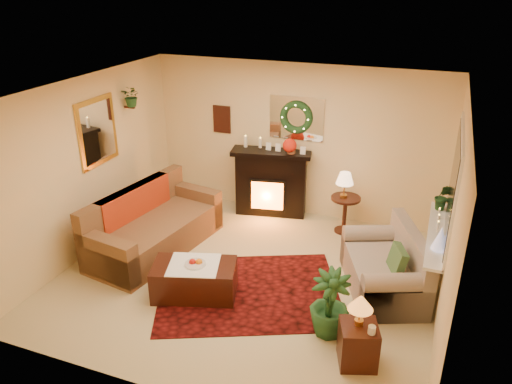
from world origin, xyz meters
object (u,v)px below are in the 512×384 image
(fireplace, at_px, (271,184))
(coffee_table, at_px, (195,281))
(end_table_square, at_px, (358,342))
(loveseat, at_px, (384,262))
(side_table_round, at_px, (345,214))
(sofa, at_px, (155,224))

(fireplace, height_order, coffee_table, fireplace)
(end_table_square, bearing_deg, coffee_table, 167.39)
(loveseat, bearing_deg, fireplace, 119.88)
(side_table_round, bearing_deg, coffee_table, -121.22)
(sofa, relative_size, fireplace, 1.85)
(fireplace, height_order, end_table_square, fireplace)
(sofa, bearing_deg, loveseat, 11.78)
(fireplace, bearing_deg, loveseat, -48.86)
(sofa, distance_m, coffee_table, 1.40)
(sofa, distance_m, side_table_round, 3.01)
(fireplace, relative_size, side_table_round, 1.94)
(sofa, distance_m, end_table_square, 3.58)
(fireplace, bearing_deg, end_table_square, -67.57)
(sofa, relative_size, loveseat, 1.49)
(sofa, height_order, coffee_table, sofa)
(loveseat, relative_size, side_table_round, 2.40)
(coffee_table, bearing_deg, end_table_square, -29.85)
(fireplace, xyz_separation_m, end_table_square, (2.09, -3.17, -0.28))
(loveseat, xyz_separation_m, side_table_round, (-0.81, 1.43, -0.09))
(coffee_table, bearing_deg, fireplace, 70.06)
(coffee_table, bearing_deg, loveseat, 6.47)
(loveseat, relative_size, end_table_square, 3.04)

